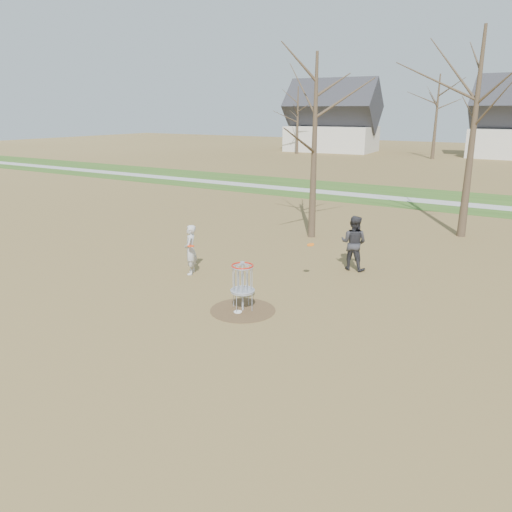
{
  "coord_description": "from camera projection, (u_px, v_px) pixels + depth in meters",
  "views": [
    {
      "loc": [
        6.98,
        -10.61,
        5.28
      ],
      "look_at": [
        -0.5,
        1.5,
        1.1
      ],
      "focal_mm": 35.0,
      "sensor_mm": 36.0,
      "label": 1
    }
  ],
  "objects": [
    {
      "name": "dirt_circle",
      "position": [
        243.0,
        310.0,
        13.67
      ],
      "size": [
        1.8,
        1.8,
        0.01
      ],
      "primitive_type": "cylinder",
      "color": "#47331E",
      "rests_on": "ground"
    },
    {
      "name": "green_band",
      "position": [
        429.0,
        199.0,
        30.81
      ],
      "size": [
        160.0,
        8.0,
        0.01
      ],
      "primitive_type": "cube",
      "color": "#2D5119",
      "rests_on": "ground"
    },
    {
      "name": "player_throwing",
      "position": [
        354.0,
        243.0,
        16.92
      ],
      "size": [
        0.92,
        0.72,
        1.88
      ],
      "primitive_type": "imported",
      "rotation": [
        0.0,
        0.0,
        3.15
      ],
      "color": "#2E2E33",
      "rests_on": "ground"
    },
    {
      "name": "player_standing",
      "position": [
        191.0,
        250.0,
        16.49
      ],
      "size": [
        0.64,
        0.72,
        1.66
      ],
      "primitive_type": "imported",
      "rotation": [
        0.0,
        0.0,
        -1.08
      ],
      "color": "beige",
      "rests_on": "ground"
    },
    {
      "name": "ground",
      "position": [
        243.0,
        310.0,
        13.67
      ],
      "size": [
        160.0,
        160.0,
        0.0
      ],
      "primitive_type": "plane",
      "color": "brown",
      "rests_on": "ground"
    },
    {
      "name": "disc_golf_basket",
      "position": [
        243.0,
        279.0,
        13.41
      ],
      "size": [
        0.64,
        0.64,
        1.35
      ],
      "color": "#9EA3AD",
      "rests_on": "ground"
    },
    {
      "name": "footpath",
      "position": [
        424.0,
        201.0,
        29.99
      ],
      "size": [
        160.0,
        1.5,
        0.01
      ],
      "primitive_type": "cube",
      "color": "#9E9E99",
      "rests_on": "green_band"
    },
    {
      "name": "bare_trees",
      "position": [
        502.0,
        109.0,
        40.48
      ],
      "size": [
        52.62,
        44.98,
        9.0
      ],
      "color": "#382B1E",
      "rests_on": "ground"
    },
    {
      "name": "disc_grounded",
      "position": [
        238.0,
        312.0,
        13.52
      ],
      "size": [
        0.22,
        0.22,
        0.02
      ],
      "primitive_type": "cylinder",
      "color": "white",
      "rests_on": "dirt_circle"
    },
    {
      "name": "discs_in_play",
      "position": [
        252.0,
        245.0,
        15.74
      ],
      "size": [
        3.8,
        1.66,
        0.27
      ],
      "color": "orange",
      "rests_on": "ground"
    }
  ]
}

